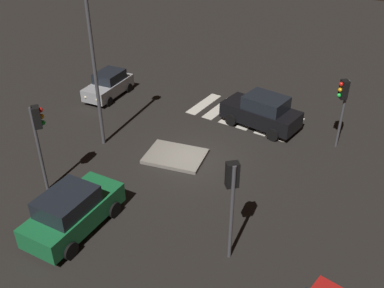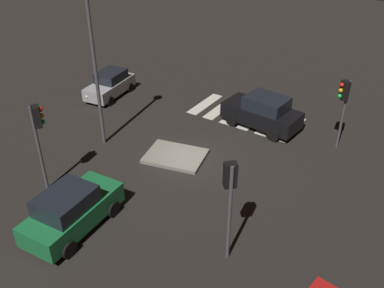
# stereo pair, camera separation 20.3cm
# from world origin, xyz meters

# --- Properties ---
(ground_plane) EXTENTS (80.00, 80.00, 0.00)m
(ground_plane) POSITION_xyz_m (0.00, 0.00, 0.00)
(ground_plane) COLOR black
(traffic_island) EXTENTS (3.40, 2.85, 0.18)m
(traffic_island) POSITION_xyz_m (0.88, 0.23, 0.09)
(traffic_island) COLOR gray
(traffic_island) RESTS_ON ground
(car_silver) EXTENTS (2.15, 3.90, 1.64)m
(car_silver) POSITION_xyz_m (8.70, -3.47, 0.80)
(car_silver) COLOR #9EA0A5
(car_silver) RESTS_ON ground
(car_black) EXTENTS (4.59, 2.42, 1.94)m
(car_black) POSITION_xyz_m (-1.38, -5.15, 0.95)
(car_black) COLOR black
(car_black) RESTS_ON ground
(car_green) EXTENTS (2.32, 4.49, 1.91)m
(car_green) POSITION_xyz_m (1.28, 6.79, 0.94)
(car_green) COLOR #196B38
(car_green) RESTS_ON ground
(traffic_light_west) EXTENTS (0.54, 0.54, 4.17)m
(traffic_light_west) POSITION_xyz_m (-4.62, 4.60, 3.16)
(traffic_light_west) COLOR #47474C
(traffic_light_west) RESTS_ON ground
(traffic_light_north) EXTENTS (0.54, 0.53, 4.23)m
(traffic_light_north) POSITION_xyz_m (4.20, 5.50, 3.21)
(traffic_light_north) COLOR #47474C
(traffic_light_north) RESTS_ON ground
(traffic_light_south) EXTENTS (0.53, 0.54, 3.81)m
(traffic_light_south) POSITION_xyz_m (-5.59, -5.26, 2.89)
(traffic_light_south) COLOR #47474C
(traffic_light_south) RESTS_ON ground
(street_lamp) EXTENTS (0.56, 0.56, 8.37)m
(street_lamp) POSITION_xyz_m (4.96, 1.15, 5.64)
(street_lamp) COLOR #47474C
(street_lamp) RESTS_ON ground
(crosswalk_near) EXTENTS (6.45, 3.20, 0.02)m
(crosswalk_near) POSITION_xyz_m (-0.00, -5.84, 0.01)
(crosswalk_near) COLOR silver
(crosswalk_near) RESTS_ON ground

